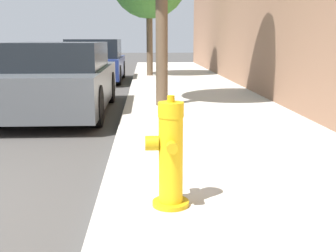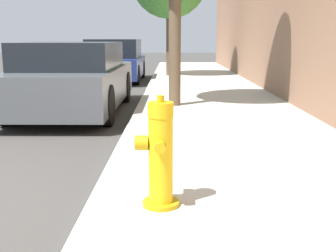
# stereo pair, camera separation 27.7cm
# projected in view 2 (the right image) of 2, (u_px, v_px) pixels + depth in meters

# --- Properties ---
(sidewalk_slab) EXTENTS (3.05, 40.00, 0.14)m
(sidewalk_slab) POSITION_uv_depth(u_px,v_px,m) (277.00, 211.00, 3.36)
(sidewalk_slab) COLOR beige
(sidewalk_slab) RESTS_ON ground_plane
(fire_hydrant) EXTENTS (0.34, 0.36, 0.87)m
(fire_hydrant) POSITION_uv_depth(u_px,v_px,m) (160.00, 156.00, 3.22)
(fire_hydrant) COLOR #C39C11
(fire_hydrant) RESTS_ON sidewalk_slab
(parked_car_near) EXTENTS (1.84, 4.36, 1.35)m
(parked_car_near) POSITION_uv_depth(u_px,v_px,m) (74.00, 78.00, 8.14)
(parked_car_near) COLOR #4C5156
(parked_car_near) RESTS_ON ground_plane
(parked_car_mid) EXTENTS (1.81, 3.88, 1.40)m
(parked_car_mid) POSITION_uv_depth(u_px,v_px,m) (115.00, 61.00, 14.16)
(parked_car_mid) COLOR navy
(parked_car_mid) RESTS_ON ground_plane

